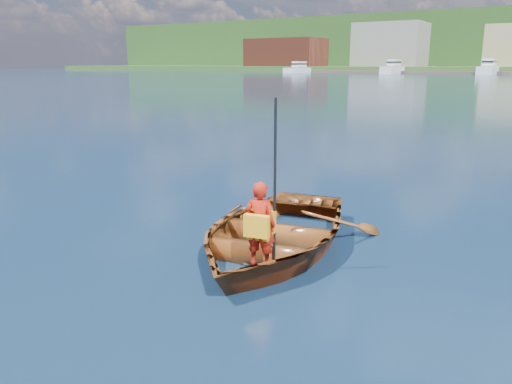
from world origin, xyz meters
TOP-DOWN VIEW (x-y plane):
  - ground at (0.00, 0.00)m, footprint 600.00×600.00m
  - rowboat at (0.96, -0.06)m, footprint 3.56×4.50m
  - child_paddler at (1.27, -0.92)m, footprint 0.47×0.39m

SIDE VIEW (x-z plane):
  - ground at x=0.00m, z-range 0.00..0.00m
  - rowboat at x=0.96m, z-range -0.15..0.69m
  - child_paddler at x=1.27m, z-range -0.43..1.81m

